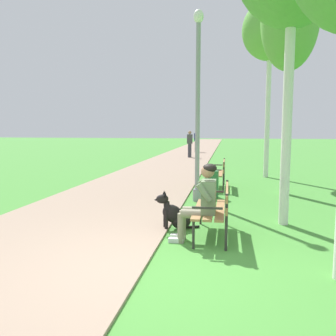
{
  "coord_description": "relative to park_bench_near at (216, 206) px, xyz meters",
  "views": [
    {
      "loc": [
        0.85,
        -4.12,
        1.79
      ],
      "look_at": [
        -0.48,
        3.6,
        0.9
      ],
      "focal_mm": 37.3,
      "sensor_mm": 36.0,
      "label": 1
    }
  ],
  "objects": [
    {
      "name": "park_bench_near",
      "position": [
        0.0,
        0.0,
        0.0
      ],
      "size": [
        0.55,
        1.5,
        0.85
      ],
      "color": "olive",
      "rests_on": "ground"
    },
    {
      "name": "paved_path",
      "position": [
        -2.59,
        22.4,
        -0.49
      ],
      "size": [
        3.51,
        60.0,
        0.04
      ],
      "primitive_type": "cube",
      "color": "gray",
      "rests_on": "ground"
    },
    {
      "name": "dog_black",
      "position": [
        -0.72,
        0.27,
        -0.25
      ],
      "size": [
        0.8,
        0.45,
        0.71
      ],
      "color": "black",
      "rests_on": "ground"
    },
    {
      "name": "pedestrian_further_distant",
      "position": [
        -2.17,
        20.46,
        0.33
      ],
      "size": [
        0.32,
        0.22,
        1.65
      ],
      "color": "#383842",
      "rests_on": "ground"
    },
    {
      "name": "litter_bin",
      "position": [
        -0.22,
        3.31,
        -0.16
      ],
      "size": [
        0.36,
        0.36,
        0.7
      ],
      "primitive_type": "cylinder",
      "color": "#2D6638",
      "rests_on": "ground"
    },
    {
      "name": "lamp_post_near",
      "position": [
        -0.55,
        2.78,
        1.84
      ],
      "size": [
        0.24,
        0.24,
        4.56
      ],
      "color": "gray",
      "rests_on": "ground"
    },
    {
      "name": "birch_tree_fourth",
      "position": [
        1.58,
        7.5,
        4.7
      ],
      "size": [
        1.97,
        1.97,
        6.33
      ],
      "color": "silver",
      "rests_on": "ground"
    },
    {
      "name": "ground_plane",
      "position": [
        -0.67,
        -1.6,
        -0.51
      ],
      "size": [
        120.0,
        120.0,
        0.0
      ],
      "primitive_type": "plane",
      "color": "#478E38"
    },
    {
      "name": "pedestrian_distant",
      "position": [
        -2.12,
        15.44,
        0.33
      ],
      "size": [
        0.32,
        0.22,
        1.65
      ],
      "color": "#383842",
      "rests_on": "ground"
    },
    {
      "name": "person_seated_on_near_bench",
      "position": [
        -0.21,
        -0.34,
        0.17
      ],
      "size": [
        0.74,
        0.49,
        1.25
      ],
      "color": "gray",
      "rests_on": "ground"
    },
    {
      "name": "park_bench_mid",
      "position": [
        -0.11,
        4.79,
        0.0
      ],
      "size": [
        0.55,
        1.5,
        0.85
      ],
      "color": "olive",
      "rests_on": "ground"
    },
    {
      "name": "birch_tree_third",
      "position": [
        1.72,
        4.17,
        4.04
      ],
      "size": [
        1.5,
        1.49,
        5.96
      ],
      "color": "silver",
      "rests_on": "ground"
    }
  ]
}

